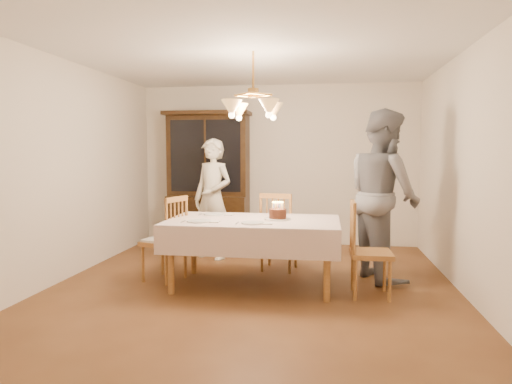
% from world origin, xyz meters
% --- Properties ---
extents(ground, '(5.00, 5.00, 0.00)m').
position_xyz_m(ground, '(0.00, 0.00, 0.00)').
color(ground, '#583319').
rests_on(ground, ground).
extents(room_shell, '(5.00, 5.00, 5.00)m').
position_xyz_m(room_shell, '(0.00, 0.00, 1.58)').
color(room_shell, white).
rests_on(room_shell, ground).
extents(dining_table, '(1.90, 1.10, 0.76)m').
position_xyz_m(dining_table, '(0.00, 0.00, 0.68)').
color(dining_table, brown).
rests_on(dining_table, ground).
extents(china_hutch, '(1.38, 0.54, 2.16)m').
position_xyz_m(china_hutch, '(-1.11, 2.25, 1.04)').
color(china_hutch, black).
rests_on(china_hutch, ground).
extents(chair_far_side, '(0.50, 0.48, 1.00)m').
position_xyz_m(chair_far_side, '(0.21, 0.76, 0.44)').
color(chair_far_side, brown).
rests_on(chair_far_side, ground).
extents(chair_left_end, '(0.54, 0.55, 1.00)m').
position_xyz_m(chair_left_end, '(-1.07, 0.08, 0.45)').
color(chair_left_end, brown).
rests_on(chair_left_end, ground).
extents(chair_right_end, '(0.43, 0.45, 1.00)m').
position_xyz_m(chair_right_end, '(1.26, -0.16, 0.44)').
color(chair_right_end, brown).
rests_on(chair_right_end, ground).
extents(elderly_woman, '(0.73, 0.63, 1.70)m').
position_xyz_m(elderly_woman, '(-0.79, 1.27, 0.85)').
color(elderly_woman, beige).
rests_on(elderly_woman, ground).
extents(adult_in_grey, '(1.06, 1.18, 2.01)m').
position_xyz_m(adult_in_grey, '(1.47, 0.57, 1.00)').
color(adult_in_grey, slate).
rests_on(adult_in_grey, ground).
extents(birthday_cake, '(0.30, 0.30, 0.20)m').
position_xyz_m(birthday_cake, '(0.27, 0.05, 0.81)').
color(birthday_cake, white).
rests_on(birthday_cake, dining_table).
extents(place_setting_near_left, '(0.41, 0.26, 0.02)m').
position_xyz_m(place_setting_near_left, '(-0.54, -0.26, 0.77)').
color(place_setting_near_left, white).
rests_on(place_setting_near_left, dining_table).
extents(place_setting_near_right, '(0.39, 0.24, 0.02)m').
position_xyz_m(place_setting_near_right, '(0.05, -0.29, 0.77)').
color(place_setting_near_right, white).
rests_on(place_setting_near_right, dining_table).
extents(place_setting_far_left, '(0.41, 0.26, 0.02)m').
position_xyz_m(place_setting_far_left, '(-0.51, 0.31, 0.77)').
color(place_setting_far_left, white).
rests_on(place_setting_far_left, dining_table).
extents(chandelier, '(0.62, 0.62, 0.73)m').
position_xyz_m(chandelier, '(-0.00, -0.00, 1.98)').
color(chandelier, '#BF8C3F').
rests_on(chandelier, ground).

